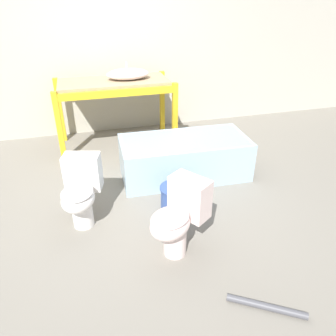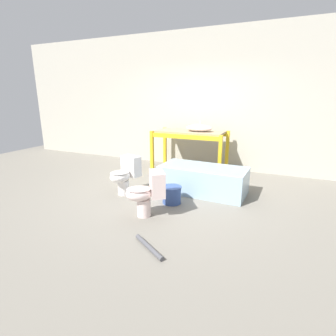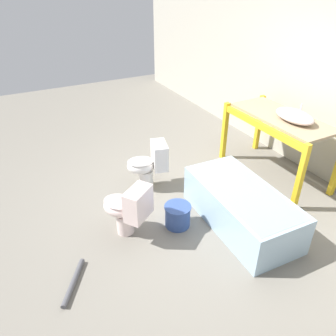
{
  "view_description": "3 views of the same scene",
  "coord_description": "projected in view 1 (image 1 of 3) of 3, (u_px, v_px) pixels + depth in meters",
  "views": [
    {
      "loc": [
        -0.54,
        -3.15,
        2.09
      ],
      "look_at": [
        0.21,
        -0.42,
        0.52
      ],
      "focal_mm": 35.0,
      "sensor_mm": 36.0,
      "label": 1
    },
    {
      "loc": [
        1.88,
        -4.16,
        1.73
      ],
      "look_at": [
        0.22,
        -0.42,
        0.59
      ],
      "focal_mm": 28.0,
      "sensor_mm": 36.0,
      "label": 2
    },
    {
      "loc": [
        2.98,
        -1.98,
        2.71
      ],
      "look_at": [
        0.01,
        -0.41,
        0.67
      ],
      "focal_mm": 35.0,
      "sensor_mm": 36.0,
      "label": 3
    }
  ],
  "objects": [
    {
      "name": "ground_plane",
      "position": [
        141.0,
        193.0,
        3.8
      ],
      "size": [
        12.0,
        12.0,
        0.0
      ],
      "primitive_type": "plane",
      "color": "slate"
    },
    {
      "name": "warehouse_wall_rear",
      "position": [
        108.0,
        26.0,
        4.76
      ],
      "size": [
        10.8,
        0.08,
        3.2
      ],
      "color": "#B2AD9E",
      "rests_on": "ground_plane"
    },
    {
      "name": "shelving_rack",
      "position": [
        114.0,
        92.0,
        4.6
      ],
      "size": [
        1.64,
        0.79,
        0.96
      ],
      "color": "gold",
      "rests_on": "ground_plane"
    },
    {
      "name": "sink_basin",
      "position": [
        128.0,
        74.0,
        4.54
      ],
      "size": [
        0.59,
        0.34,
        0.23
      ],
      "color": "silver",
      "rests_on": "shelving_rack"
    },
    {
      "name": "bathtub_main",
      "position": [
        184.0,
        155.0,
        4.03
      ],
      "size": [
        1.57,
        0.8,
        0.49
      ],
      "rotation": [
        0.0,
        0.0,
        -0.04
      ],
      "color": "#99B7CC",
      "rests_on": "ground_plane"
    },
    {
      "name": "toilet_near",
      "position": [
        179.0,
        216.0,
        2.8
      ],
      "size": [
        0.65,
        0.59,
        0.68
      ],
      "rotation": [
        0.0,
        0.0,
        -0.96
      ],
      "color": "silver",
      "rests_on": "ground_plane"
    },
    {
      "name": "toilet_far",
      "position": [
        81.0,
        190.0,
        3.15
      ],
      "size": [
        0.47,
        0.63,
        0.68
      ],
      "rotation": [
        0.0,
        0.0,
        -0.28
      ],
      "color": "white",
      "rests_on": "ground_plane"
    },
    {
      "name": "bucket_white",
      "position": [
        175.0,
        198.0,
        3.43
      ],
      "size": [
        0.33,
        0.33,
        0.29
      ],
      "color": "#334C8C",
      "rests_on": "ground_plane"
    },
    {
      "name": "loose_pipe",
      "position": [
        266.0,
        306.0,
        2.41
      ],
      "size": [
        0.52,
        0.36,
        0.06
      ],
      "color": "#4C4C51",
      "rests_on": "ground_plane"
    }
  ]
}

